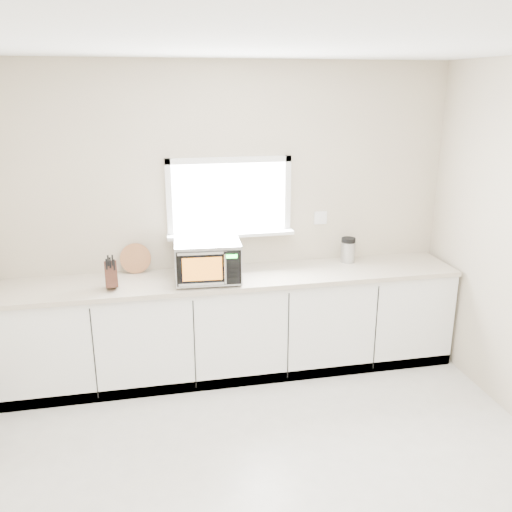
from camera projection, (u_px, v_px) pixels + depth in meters
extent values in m
plane|color=beige|center=(283.00, 503.00, 3.37)|extent=(4.00, 4.00, 0.00)
cube|color=#B3A38E|center=(229.00, 219.00, 4.83)|extent=(4.00, 0.02, 2.70)
cube|color=white|center=(229.00, 197.00, 4.76)|extent=(1.00, 0.02, 0.60)
cube|color=white|center=(231.00, 234.00, 4.79)|extent=(1.12, 0.16, 0.03)
cube|color=white|center=(229.00, 160.00, 4.65)|extent=(1.10, 0.04, 0.05)
cube|color=white|center=(230.00, 233.00, 4.84)|extent=(1.10, 0.04, 0.05)
cube|color=white|center=(169.00, 200.00, 4.64)|extent=(0.05, 0.04, 0.70)
cube|color=white|center=(287.00, 195.00, 4.84)|extent=(0.05, 0.04, 0.70)
cube|color=white|center=(320.00, 218.00, 4.99)|extent=(0.12, 0.01, 0.12)
cube|color=white|center=(236.00, 326.00, 4.82)|extent=(3.92, 0.60, 0.88)
cube|color=beige|center=(236.00, 278.00, 4.68)|extent=(3.92, 0.64, 0.04)
cylinder|color=black|center=(181.00, 288.00, 4.36)|extent=(0.03, 0.03, 0.02)
cylinder|color=black|center=(181.00, 275.00, 4.67)|extent=(0.03, 0.03, 0.02)
cylinder|color=black|center=(237.00, 285.00, 4.43)|extent=(0.03, 0.03, 0.02)
cylinder|color=black|center=(233.00, 272.00, 4.73)|extent=(0.03, 0.03, 0.02)
cube|color=#ABADB2|center=(208.00, 261.00, 4.50)|extent=(0.56, 0.44, 0.32)
cube|color=black|center=(209.00, 269.00, 4.30)|extent=(0.51, 0.04, 0.28)
cube|color=orange|center=(202.00, 269.00, 4.29)|extent=(0.31, 0.02, 0.19)
cylinder|color=silver|center=(225.00, 269.00, 4.29)|extent=(0.02, 0.02, 0.25)
cube|color=black|center=(232.00, 268.00, 4.32)|extent=(0.13, 0.01, 0.28)
cube|color=#19FF33|center=(232.00, 256.00, 4.29)|extent=(0.09, 0.01, 0.03)
cube|color=silver|center=(207.00, 242.00, 4.45)|extent=(0.56, 0.44, 0.01)
cube|color=#462719|center=(111.00, 274.00, 4.34)|extent=(0.11, 0.21, 0.24)
cube|color=black|center=(106.00, 264.00, 4.26)|extent=(0.02, 0.04, 0.09)
cube|color=black|center=(110.00, 263.00, 4.26)|extent=(0.02, 0.04, 0.09)
cube|color=black|center=(114.00, 265.00, 4.28)|extent=(0.02, 0.04, 0.09)
cube|color=black|center=(108.00, 261.00, 4.25)|extent=(0.02, 0.04, 0.09)
cube|color=black|center=(112.00, 260.00, 4.26)|extent=(0.02, 0.04, 0.09)
cylinder|color=#A45F3F|center=(135.00, 258.00, 4.70)|extent=(0.26, 0.06, 0.26)
cylinder|color=#ABADB2|center=(348.00, 252.00, 5.01)|extent=(0.15, 0.15, 0.19)
cylinder|color=black|center=(349.00, 240.00, 4.98)|extent=(0.14, 0.14, 0.04)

